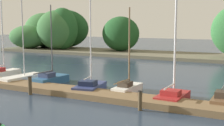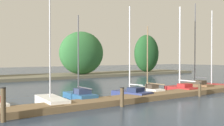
% 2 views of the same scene
% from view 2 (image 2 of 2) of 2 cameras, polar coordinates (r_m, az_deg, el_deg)
% --- Properties ---
extents(dock_pier, '(23.69, 1.80, 0.35)m').
position_cam_2_polar(dock_pier, '(19.75, 8.54, -6.71)').
color(dock_pier, brown).
rests_on(dock_pier, ground).
extents(sailboat_1, '(1.51, 3.70, 8.05)m').
position_cam_2_polar(sailboat_1, '(17.01, -12.48, -7.44)').
color(sailboat_1, white).
rests_on(sailboat_1, ground).
extents(sailboat_2, '(1.34, 3.29, 5.64)m').
position_cam_2_polar(sailboat_2, '(18.41, -6.72, -6.68)').
color(sailboat_2, '#285684').
rests_on(sailboat_2, ground).
extents(sailboat_3, '(1.86, 3.14, 6.51)m').
position_cam_2_polar(sailboat_3, '(19.95, 3.94, -6.14)').
color(sailboat_3, navy).
rests_on(sailboat_3, ground).
extents(sailboat_4, '(1.07, 3.23, 5.32)m').
position_cam_2_polar(sailboat_4, '(22.01, 7.49, -5.41)').
color(sailboat_4, white).
rests_on(sailboat_4, ground).
extents(sailboat_5, '(1.39, 3.01, 7.07)m').
position_cam_2_polar(sailboat_5, '(23.80, 13.94, -4.78)').
color(sailboat_5, maroon).
rests_on(sailboat_5, ground).
extents(sailboat_6, '(1.06, 3.01, 7.71)m').
position_cam_2_polar(sailboat_6, '(26.16, 16.86, -4.27)').
color(sailboat_6, brown).
rests_on(sailboat_6, ground).
extents(sailboat_7, '(1.55, 3.03, 7.35)m').
position_cam_2_polar(sailboat_7, '(28.33, 19.87, -3.95)').
color(sailboat_7, maroon).
rests_on(sailboat_7, ground).
extents(mooring_piling_0, '(0.26, 0.26, 1.55)m').
position_cam_2_polar(mooring_piling_0, '(13.33, -21.41, -7.95)').
color(mooring_piling_0, '#4C3D28').
rests_on(mooring_piling_0, ground).
extents(mooring_piling_1, '(0.26, 0.26, 1.14)m').
position_cam_2_polar(mooring_piling_1, '(16.24, 2.08, -6.99)').
color(mooring_piling_1, '#4C3D28').
rests_on(mooring_piling_1, ground).
extents(mooring_piling_2, '(0.24, 0.24, 1.01)m').
position_cam_2_polar(mooring_piling_2, '(21.48, 17.54, -5.21)').
color(mooring_piling_2, '#4C3D28').
rests_on(mooring_piling_2, ground).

